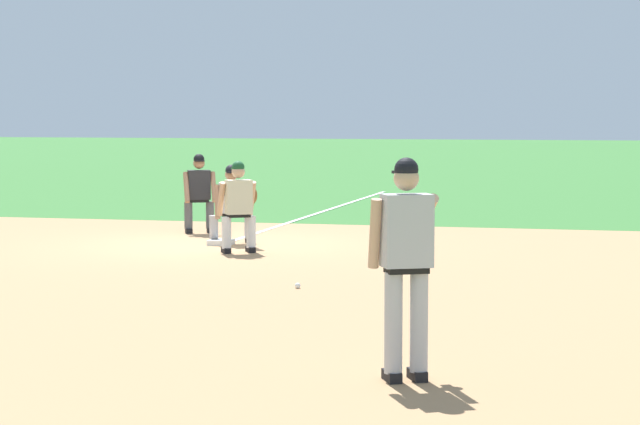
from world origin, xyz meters
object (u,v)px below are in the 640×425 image
Objects in this scene: first_base_bag at (221,242)px; pitcher at (407,254)px; baseball at (298,286)px; baserunner at (238,203)px; umpire at (199,190)px; first_baseman at (233,201)px.

first_base_bag is 10.87m from pitcher.
baserunner is at bearing 28.13° from baseball.
umpire is at bearing 28.99° from baseball.
pitcher reaches higher than first_base_bag.
baserunner reaches higher than first_base_bag.
pitcher reaches higher than umpire.
first_base_bag is at bearing 28.94° from baseball.
pitcher is at bearing -152.94° from umpire.
first_base_bag is 1.43m from baserunner.
first_base_bag reaches higher than baseball.
pitcher is 9.61m from baserunner.
baserunner is 1.00× the size of umpire.
pitcher is 1.39× the size of first_baseman.
pitcher is (-5.01, -2.28, 1.02)m from baseball.
first_base_bag is 0.28× the size of first_baseman.
umpire is at bearing 35.82° from first_baseman.
baserunner is at bearing -158.47° from first_baseman.
first_base_bag is 0.26× the size of umpire.
baseball is 0.05× the size of umpire.
pitcher is 12.97m from umpire.
baserunner is (8.63, 4.21, -0.27)m from pitcher.
pitcher is 10.98m from first_baseman.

